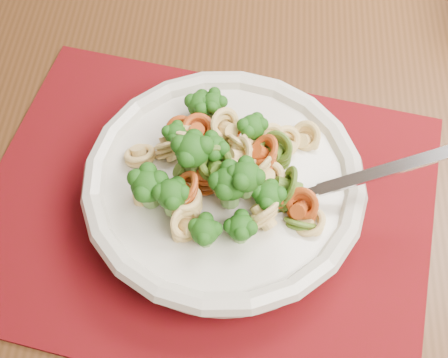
# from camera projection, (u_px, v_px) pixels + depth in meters

# --- Properties ---
(dining_table) EXTENTS (1.55, 1.06, 0.75)m
(dining_table) POSITION_uv_depth(u_px,v_px,m) (162.00, 153.00, 0.71)
(dining_table) COLOR #4C2B15
(dining_table) RESTS_ON ground
(placemat) EXTENTS (0.43, 0.36, 0.00)m
(placemat) POSITION_uv_depth(u_px,v_px,m) (205.00, 210.00, 0.56)
(placemat) COLOR #640413
(placemat) RESTS_ON dining_table
(pasta_bowl) EXTENTS (0.25, 0.25, 0.05)m
(pasta_bowl) POSITION_uv_depth(u_px,v_px,m) (224.00, 186.00, 0.54)
(pasta_bowl) COLOR beige
(pasta_bowl) RESTS_ON placemat
(pasta_broccoli_heap) EXTENTS (0.21, 0.21, 0.06)m
(pasta_broccoli_heap) POSITION_uv_depth(u_px,v_px,m) (224.00, 175.00, 0.53)
(pasta_broccoli_heap) COLOR #EDC775
(pasta_broccoli_heap) RESTS_ON pasta_bowl
(fork) EXTENTS (0.18, 0.07, 0.08)m
(fork) POSITION_uv_depth(u_px,v_px,m) (289.00, 199.00, 0.52)
(fork) COLOR silver
(fork) RESTS_ON pasta_bowl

